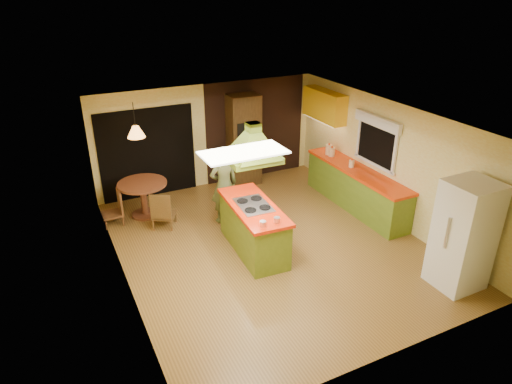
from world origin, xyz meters
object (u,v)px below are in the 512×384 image
kitchen_island (254,228)px  dining_table (143,193)px  canister_large (329,150)px  man (224,185)px  refrigerator (464,235)px  wall_oven (244,140)px

kitchen_island → dining_table: size_ratio=1.86×
kitchen_island → canister_large: bearing=34.2°
dining_table → man: bearing=-34.0°
canister_large → man: bearing=-172.8°
kitchen_island → man: (-0.05, 1.30, 0.36)m
man → refrigerator: (2.65, -3.74, 0.10)m
man → canister_large: 2.85m
kitchen_island → dining_table: (-1.52, 2.28, 0.07)m
man → canister_large: size_ratio=7.09×
kitchen_island → canister_large: size_ratio=8.19×
kitchen_island → dining_table: kitchen_island is taller
dining_table → canister_large: 4.36m
kitchen_island → dining_table: 2.74m
refrigerator → canister_large: refrigerator is taller
kitchen_island → refrigerator: (2.60, -2.44, 0.46)m
wall_oven → canister_large: size_ratio=9.45×
refrigerator → canister_large: (0.18, 4.10, 0.10)m
man → canister_large: (2.82, 0.36, 0.20)m
man → dining_table: (-1.47, 0.99, -0.29)m
wall_oven → canister_large: 2.07m
wall_oven → man: bearing=-124.1°
wall_oven → canister_large: (1.61, -1.30, -0.08)m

